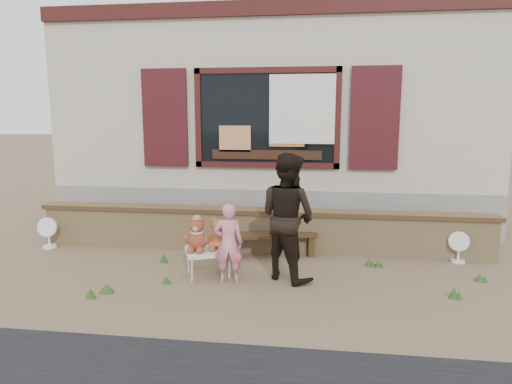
# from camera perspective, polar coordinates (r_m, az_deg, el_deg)

# --- Properties ---
(ground) EXTENTS (80.00, 80.00, 0.00)m
(ground) POSITION_cam_1_polar(r_m,az_deg,el_deg) (6.32, -0.75, -9.90)
(ground) COLOR brown
(ground) RESTS_ON ground
(shopfront) EXTENTS (8.04, 5.13, 4.00)m
(shopfront) POSITION_cam_1_polar(r_m,az_deg,el_deg) (10.41, 2.94, 9.02)
(shopfront) COLOR #A89C87
(shopfront) RESTS_ON ground
(brick_wall) EXTENTS (7.10, 0.36, 0.67)m
(brick_wall) POSITION_cam_1_polar(r_m,az_deg,el_deg) (7.17, 0.43, -4.66)
(brick_wall) COLOR tan
(brick_wall) RESTS_ON ground
(bench) EXTENTS (1.45, 0.64, 0.36)m
(bench) POSITION_cam_1_polar(r_m,az_deg,el_deg) (6.88, 1.69, -5.95)
(bench) COLOR #322311
(bench) RESTS_ON ground
(folding_chair) EXTENTS (0.72, 0.69, 0.35)m
(folding_chair) POSITION_cam_1_polar(r_m,az_deg,el_deg) (6.11, -5.99, -7.47)
(folding_chair) COLOR silver
(folding_chair) RESTS_ON ground
(teddy_bear_left) EXTENTS (0.42, 0.39, 0.46)m
(teddy_bear_left) POSITION_cam_1_polar(r_m,az_deg,el_deg) (6.02, -7.36, -5.17)
(teddy_bear_left) COLOR brown
(teddy_bear_left) RESTS_ON folding_chair
(teddy_bear_right) EXTENTS (0.40, 0.37, 0.43)m
(teddy_bear_right) POSITION_cam_1_polar(r_m,az_deg,el_deg) (6.06, -4.72, -5.13)
(teddy_bear_right) COLOR brown
(teddy_bear_right) RESTS_ON folding_chair
(child) EXTENTS (0.40, 0.29, 1.02)m
(child) POSITION_cam_1_polar(r_m,az_deg,el_deg) (5.81, -3.47, -6.39)
(child) COLOR pink
(child) RESTS_ON ground
(adult) EXTENTS (1.01, 0.98, 1.65)m
(adult) POSITION_cam_1_polar(r_m,az_deg,el_deg) (5.87, 3.96, -3.08)
(adult) COLOR black
(adult) RESTS_ON ground
(fan_left) EXTENTS (0.31, 0.21, 0.50)m
(fan_left) POSITION_cam_1_polar(r_m,az_deg,el_deg) (8.04, -24.49, -4.63)
(fan_left) COLOR white
(fan_left) RESTS_ON ground
(fan_right) EXTENTS (0.30, 0.20, 0.46)m
(fan_right) POSITION_cam_1_polar(r_m,az_deg,el_deg) (7.24, 24.02, -6.27)
(fan_right) COLOR white
(fan_right) RESTS_ON ground
(grass_tufts) EXTENTS (4.83, 1.69, 0.14)m
(grass_tufts) POSITION_cam_1_polar(r_m,az_deg,el_deg) (5.92, 1.29, -10.67)
(grass_tufts) COLOR #2E4C1E
(grass_tufts) RESTS_ON ground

